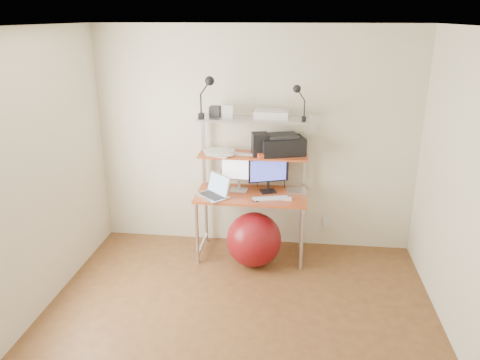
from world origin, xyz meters
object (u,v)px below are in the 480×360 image
object	(u,v)px
monitor_silver	(239,169)
laptop	(215,192)
exercise_ball	(254,240)
monitor_black	(268,172)
printer	(282,145)

from	to	relation	value
monitor_silver	laptop	xyz separation A→B (m)	(-0.23, -0.21, -0.20)
monitor_silver	exercise_ball	size ratio (longest dim) A/B	0.78
monitor_black	laptop	distance (m)	0.62
exercise_ball	monitor_silver	bearing A→B (deg)	122.78
laptop	exercise_ball	bearing A→B (deg)	30.22
printer	monitor_silver	bearing A→B (deg)	173.71
monitor_black	printer	xyz separation A→B (m)	(0.13, 0.08, 0.29)
laptop	printer	distance (m)	0.88
monitor_black	printer	bearing A→B (deg)	11.88
printer	monitor_black	bearing A→B (deg)	-165.07
laptop	printer	xyz separation A→B (m)	(0.69, 0.29, 0.46)
monitor_silver	printer	xyz separation A→B (m)	(0.46, 0.08, 0.27)
monitor_black	exercise_ball	world-z (taller)	monitor_black
exercise_ball	printer	bearing A→B (deg)	56.84
monitor_silver	monitor_black	distance (m)	0.32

